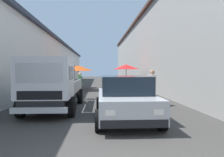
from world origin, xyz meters
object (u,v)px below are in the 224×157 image
fruit_stall_far_left (74,71)px  hatchback_car (125,97)px  delivery_truck (51,86)px  vendor_in_shade (80,84)px  fruit_stall_near_right (126,70)px  plastic_stool (28,99)px  fruit_stall_far_right (78,71)px  vendor_by_crates (152,85)px

fruit_stall_far_left → hatchback_car: (-12.97, -3.15, -0.91)m
delivery_truck → vendor_in_shade: (3.96, -0.75, -0.16)m
fruit_stall_near_right → vendor_in_shade: 6.97m
fruit_stall_near_right → delivery_truck: (-9.95, 4.23, -0.66)m
hatchback_car → plastic_stool: 5.18m
fruit_stall_far_left → hatchback_car: bearing=-166.4°
fruit_stall_near_right → fruit_stall_far_right: bearing=98.5°
plastic_stool → fruit_stall_far_right: bearing=-12.1°
hatchback_car → vendor_in_shade: (5.12, 1.94, 0.14)m
fruit_stall_far_right → vendor_by_crates: fruit_stall_far_right is taller
fruit_stall_near_right → vendor_in_shade: bearing=149.9°
hatchback_car → fruit_stall_far_left: bearing=13.6°
vendor_in_shade → fruit_stall_far_left: bearing=8.8°
delivery_truck → vendor_by_crates: bearing=-71.3°
fruit_stall_near_right → fruit_stall_far_left: bearing=68.3°
hatchback_car → fruit_stall_near_right: bearing=-7.9°
fruit_stall_far_left → vendor_by_crates: (-10.35, -4.76, -0.67)m
plastic_stool → vendor_in_shade: bearing=-47.0°
fruit_stall_far_right → vendor_by_crates: (-7.88, -4.19, -0.64)m
vendor_in_shade → plastic_stool: (-2.09, 2.24, -0.55)m
hatchback_car → plastic_stool: size_ratio=9.01×
vendor_in_shade → fruit_stall_near_right: bearing=-30.1°
fruit_stall_near_right → hatchback_car: 11.26m
delivery_truck → plastic_stool: size_ratio=11.35×
hatchback_car → vendor_by_crates: (2.63, -1.61, 0.24)m
fruit_stall_far_right → plastic_stool: 7.74m
delivery_truck → vendor_by_crates: 4.55m
fruit_stall_near_right → delivery_truck: 10.83m
vendor_by_crates → plastic_stool: bearing=85.9°
fruit_stall_far_right → fruit_stall_far_left: (2.47, 0.57, 0.03)m
fruit_stall_far_left → vendor_in_shade: bearing=-171.2°
delivery_truck → plastic_stool: 2.49m
vendor_by_crates → plastic_stool: 5.84m
delivery_truck → fruit_stall_far_right: bearing=-0.7°
fruit_stall_far_right → delivery_truck: (-9.34, 0.12, -0.57)m
fruit_stall_near_right → fruit_stall_far_right: fruit_stall_near_right is taller
fruit_stall_near_right → vendor_in_shade: size_ratio=1.49×
fruit_stall_far_right → vendor_by_crates: 8.94m
hatchback_car → delivery_truck: 2.95m
hatchback_car → vendor_by_crates: bearing=-31.6°
plastic_stool → hatchback_car: bearing=-126.0°
delivery_truck → fruit_stall_far_left: bearing=2.2°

